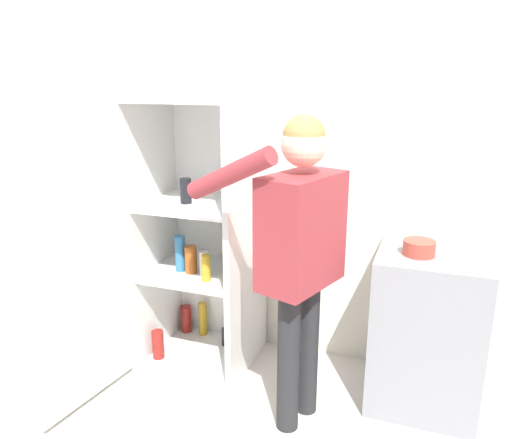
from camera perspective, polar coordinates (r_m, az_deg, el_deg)
The scene contains 6 objects.
ground_plane at distance 2.92m, azimuth -7.02°, elevation -22.06°, with size 12.00×12.00×0.00m, color beige.
wall_back at distance 3.24m, azimuth 0.13°, elevation 6.76°, with size 7.00×0.06×2.55m.
refrigerator at distance 3.08m, azimuth -8.89°, elevation -2.43°, with size 0.81×1.30×1.69m.
person at distance 2.47m, azimuth 5.02°, elevation -2.23°, with size 0.76×0.57×1.63m.
counter at distance 2.99m, azimuth 18.93°, elevation -11.72°, with size 0.58×0.57×0.89m.
bowl at distance 2.75m, azimuth 18.13°, elevation -3.09°, with size 0.17×0.17×0.08m.
Camera 1 is at (1.10, -2.03, 1.80)m, focal length 35.00 mm.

